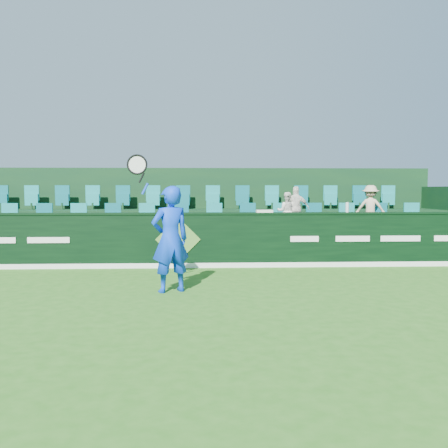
{
  "coord_description": "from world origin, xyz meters",
  "views": [
    {
      "loc": [
        0.57,
        -8.19,
        1.92
      ],
      "look_at": [
        1.07,
        2.8,
        1.15
      ],
      "focal_mm": 40.0,
      "sensor_mm": 36.0,
      "label": 1
    }
  ],
  "objects_px": {
    "spectator_left": "(286,211)",
    "spectator_middle": "(296,209)",
    "tennis_player": "(170,239)",
    "spectator_right": "(370,208)",
    "drinks_bottle": "(347,207)",
    "towel": "(264,211)"
  },
  "relations": [
    {
      "from": "tennis_player",
      "to": "spectator_middle",
      "type": "xyz_separation_m",
      "value": [
        3.13,
        4.05,
        0.4
      ]
    },
    {
      "from": "spectator_right",
      "to": "drinks_bottle",
      "type": "xyz_separation_m",
      "value": [
        -0.97,
        -1.12,
        0.06
      ]
    },
    {
      "from": "tennis_player",
      "to": "drinks_bottle",
      "type": "xyz_separation_m",
      "value": [
        4.19,
        2.93,
        0.47
      ]
    },
    {
      "from": "spectator_right",
      "to": "towel",
      "type": "bearing_deg",
      "value": 38.05
    },
    {
      "from": "spectator_right",
      "to": "spectator_left",
      "type": "bearing_deg",
      "value": 17.77
    },
    {
      "from": "tennis_player",
      "to": "spectator_left",
      "type": "relative_size",
      "value": 2.51
    },
    {
      "from": "tennis_player",
      "to": "spectator_right",
      "type": "height_order",
      "value": "tennis_player"
    },
    {
      "from": "spectator_middle",
      "to": "spectator_right",
      "type": "height_order",
      "value": "spectator_right"
    },
    {
      "from": "spectator_middle",
      "to": "spectator_right",
      "type": "relative_size",
      "value": 0.98
    },
    {
      "from": "spectator_left",
      "to": "spectator_middle",
      "type": "xyz_separation_m",
      "value": [
        0.26,
        0.0,
        0.08
      ]
    },
    {
      "from": "towel",
      "to": "drinks_bottle",
      "type": "relative_size",
      "value": 1.63
    },
    {
      "from": "spectator_left",
      "to": "spectator_middle",
      "type": "bearing_deg",
      "value": -168.25
    },
    {
      "from": "spectator_left",
      "to": "towel",
      "type": "xyz_separation_m",
      "value": [
        -0.74,
        -1.12,
        0.06
      ]
    },
    {
      "from": "tennis_player",
      "to": "drinks_bottle",
      "type": "bearing_deg",
      "value": 34.9
    },
    {
      "from": "spectator_left",
      "to": "drinks_bottle",
      "type": "relative_size",
      "value": 4.26
    },
    {
      "from": "spectator_right",
      "to": "drinks_bottle",
      "type": "bearing_deg",
      "value": 66.9
    },
    {
      "from": "spectator_middle",
      "to": "spectator_right",
      "type": "distance_m",
      "value": 2.03
    },
    {
      "from": "towel",
      "to": "spectator_middle",
      "type": "bearing_deg",
      "value": 48.13
    },
    {
      "from": "spectator_middle",
      "to": "spectator_right",
      "type": "xyz_separation_m",
      "value": [
        2.03,
        0.0,
        0.01
      ]
    },
    {
      "from": "spectator_middle",
      "to": "spectator_right",
      "type": "bearing_deg",
      "value": -166.66
    },
    {
      "from": "tennis_player",
      "to": "drinks_bottle",
      "type": "relative_size",
      "value": 10.68
    },
    {
      "from": "tennis_player",
      "to": "spectator_right",
      "type": "relative_size",
      "value": 2.13
    }
  ]
}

